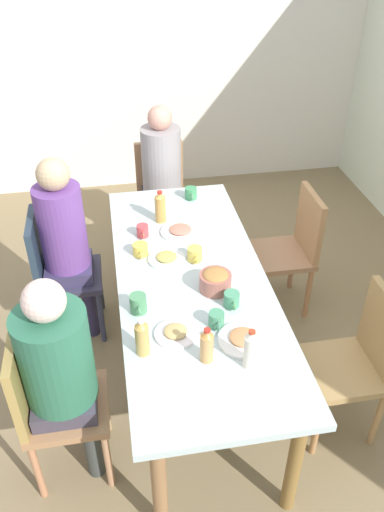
{
  "coord_description": "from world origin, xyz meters",
  "views": [
    {
      "loc": [
        2.23,
        -0.39,
        2.52
      ],
      "look_at": [
        0.0,
        0.0,
        0.89
      ],
      "focal_mm": 36.24,
      "sensor_mm": 36.0,
      "label": 1
    }
  ],
  "objects": [
    {
      "name": "cup_6",
      "position": [
        0.26,
        0.16,
        0.78
      ],
      "size": [
        0.12,
        0.08,
        0.08
      ],
      "color": "#478F69",
      "rests_on": "dining_table"
    },
    {
      "name": "bottle_2",
      "position": [
        -0.63,
        -0.1,
        0.85
      ],
      "size": [
        0.07,
        0.07,
        0.22
      ],
      "color": "#BE9044",
      "rests_on": "dining_table"
    },
    {
      "name": "plate_0",
      "position": [
        0.43,
        -0.16,
        0.76
      ],
      "size": [
        0.21,
        0.21,
        0.04
      ],
      "color": "white",
      "rests_on": "dining_table"
    },
    {
      "name": "plate_2",
      "position": [
        0.53,
        0.16,
        0.76
      ],
      "size": [
        0.25,
        0.25,
        0.04
      ],
      "color": "white",
      "rests_on": "dining_table"
    },
    {
      "name": "cup_0",
      "position": [
        0.4,
        0.05,
        0.78
      ],
      "size": [
        0.11,
        0.08,
        0.08
      ],
      "color": "#458A64",
      "rests_on": "dining_table"
    },
    {
      "name": "wall_left",
      "position": [
        -2.67,
        0.0,
        1.3
      ],
      "size": [
        0.12,
        4.43,
        2.6
      ],
      "primitive_type": "cube",
      "color": "white",
      "rests_on": "ground_plane"
    },
    {
      "name": "ground_plane",
      "position": [
        0.0,
        0.0,
        0.0
      ],
      "size": [
        6.27,
        6.27,
        0.0
      ],
      "primitive_type": "plane",
      "color": "#85714F"
    },
    {
      "name": "bottle_1",
      "position": [
        0.61,
        -0.04,
        0.83
      ],
      "size": [
        0.06,
        0.06,
        0.19
      ],
      "color": "tan",
      "rests_on": "dining_table"
    },
    {
      "name": "person_1",
      "position": [
        0.53,
        -0.7,
        0.74
      ],
      "size": [
        0.33,
        0.33,
        1.22
      ],
      "color": "#3E383C",
      "rests_on": "ground_plane"
    },
    {
      "name": "cup_2",
      "position": [
        -0.47,
        -0.23,
        0.78
      ],
      "size": [
        0.11,
        0.07,
        0.08
      ],
      "color": "#CA4247",
      "rests_on": "dining_table"
    },
    {
      "name": "plate_3",
      "position": [
        -0.19,
        -0.12,
        0.76
      ],
      "size": [
        0.22,
        0.22,
        0.04
      ],
      "color": "white",
      "rests_on": "dining_table"
    },
    {
      "name": "person_2",
      "position": [
        -1.34,
        0.0,
        0.74
      ],
      "size": [
        0.3,
        0.3,
        1.25
      ],
      "color": "#2E2E51",
      "rests_on": "ground_plane"
    },
    {
      "name": "cup_3",
      "position": [
        -0.17,
        0.05,
        0.78
      ],
      "size": [
        0.12,
        0.09,
        0.08
      ],
      "color": "#DDBD51",
      "rests_on": "dining_table"
    },
    {
      "name": "chair_2",
      "position": [
        -1.43,
        0.0,
        0.51
      ],
      "size": [
        0.4,
        0.4,
        0.9
      ],
      "color": "tan",
      "rests_on": "ground_plane"
    },
    {
      "name": "plate_1",
      "position": [
        -0.46,
        0.01,
        0.76
      ],
      "size": [
        0.25,
        0.25,
        0.04
      ],
      "color": "white",
      "rests_on": "dining_table"
    },
    {
      "name": "bowl_0",
      "position": [
        0.12,
        0.11,
        0.8
      ],
      "size": [
        0.17,
        0.17,
        0.12
      ],
      "color": "#A15C4F",
      "rests_on": "dining_table"
    },
    {
      "name": "cup_5",
      "position": [
        0.23,
        -0.32,
        0.79
      ],
      "size": [
        0.12,
        0.09,
        0.1
      ],
      "color": "#4D8C5D",
      "rests_on": "dining_table"
    },
    {
      "name": "cup_4",
      "position": [
        -0.27,
        -0.26,
        0.78
      ],
      "size": [
        0.12,
        0.09,
        0.07
      ],
      "color": "#EBC549",
      "rests_on": "dining_table"
    },
    {
      "name": "chair_4",
      "position": [
        0.53,
        0.79,
        0.51
      ],
      "size": [
        0.4,
        0.4,
        0.9
      ],
      "color": "tan",
      "rests_on": "ground_plane"
    },
    {
      "name": "bottle_0",
      "position": [
        0.52,
        -0.32,
        0.84
      ],
      "size": [
        0.07,
        0.07,
        0.2
      ],
      "color": "tan",
      "rests_on": "dining_table"
    },
    {
      "name": "chair_0",
      "position": [
        -0.53,
        0.79,
        0.51
      ],
      "size": [
        0.4,
        0.4,
        0.9
      ],
      "color": "#A67854",
      "rests_on": "ground_plane"
    },
    {
      "name": "cup_1",
      "position": [
        -0.89,
        0.15,
        0.78
      ],
      "size": [
        0.12,
        0.08,
        0.08
      ],
      "color": "#3E8D58",
      "rests_on": "dining_table"
    },
    {
      "name": "chair_3",
      "position": [
        -0.53,
        -0.79,
        0.51
      ],
      "size": [
        0.4,
        0.4,
        0.9
      ],
      "color": "#312F43",
      "rests_on": "ground_plane"
    },
    {
      "name": "dining_table",
      "position": [
        0.0,
        0.0,
        0.66
      ],
      "size": [
        2.11,
        0.83,
        0.74
      ],
      "color": "silver",
      "rests_on": "ground_plane"
    },
    {
      "name": "chair_1",
      "position": [
        0.53,
        -0.79,
        0.51
      ],
      "size": [
        0.4,
        0.4,
        0.9
      ],
      "color": "#A3754E",
      "rests_on": "ground_plane"
    },
    {
      "name": "bottle_3",
      "position": [
        0.68,
        0.15,
        0.84
      ],
      "size": [
        0.06,
        0.06,
        0.22
      ],
      "color": "beige",
      "rests_on": "dining_table"
    },
    {
      "name": "person_3",
      "position": [
        -0.53,
        -0.7,
        0.75
      ],
      "size": [
        0.3,
        0.3,
        1.28
      ],
      "color": "#2D3B4A",
      "rests_on": "ground_plane"
    }
  ]
}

